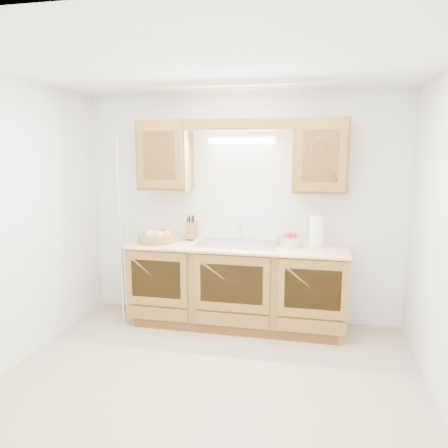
% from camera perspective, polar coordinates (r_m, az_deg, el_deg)
% --- Properties ---
extents(room, '(3.52, 3.50, 2.50)m').
position_cam_1_polar(room, '(3.40, -1.95, -1.18)').
color(room, tan).
rests_on(room, ground).
extents(base_cabinets, '(2.20, 0.60, 0.86)m').
position_cam_1_polar(base_cabinets, '(4.74, 1.71, -8.08)').
color(base_cabinets, brown).
rests_on(base_cabinets, ground).
extents(countertop, '(2.30, 0.63, 0.04)m').
position_cam_1_polar(countertop, '(4.61, 1.70, -2.93)').
color(countertop, '#E5B678').
rests_on(countertop, base_cabinets).
extents(upper_cabinet_left, '(0.55, 0.33, 0.75)m').
position_cam_1_polar(upper_cabinet_left, '(4.86, -7.68, 8.88)').
color(upper_cabinet_left, brown).
rests_on(upper_cabinet_left, room).
extents(upper_cabinet_right, '(0.55, 0.33, 0.75)m').
position_cam_1_polar(upper_cabinet_right, '(4.57, 12.52, 8.67)').
color(upper_cabinet_right, brown).
rests_on(upper_cabinet_right, room).
extents(valance, '(2.20, 0.05, 0.12)m').
position_cam_1_polar(valance, '(4.51, 1.80, 12.89)').
color(valance, brown).
rests_on(valance, room).
extents(fluorescent_fixture, '(0.76, 0.08, 0.08)m').
position_cam_1_polar(fluorescent_fixture, '(4.73, 2.30, 11.01)').
color(fluorescent_fixture, white).
rests_on(fluorescent_fixture, room).
extents(sink, '(0.84, 0.46, 0.36)m').
position_cam_1_polar(sink, '(4.65, 1.75, -3.50)').
color(sink, '#9E9EA3').
rests_on(sink, countertop).
extents(wire_shelf_pole, '(0.03, 0.03, 2.00)m').
position_cam_1_polar(wire_shelf_pole, '(4.72, -13.33, -1.41)').
color(wire_shelf_pole, silver).
rests_on(wire_shelf_pole, ground).
extents(outlet_plate, '(0.08, 0.01, 0.12)m').
position_cam_1_polar(outlet_plate, '(4.79, 13.65, 0.56)').
color(outlet_plate, white).
rests_on(outlet_plate, room).
extents(fruit_basket, '(0.51, 0.51, 0.13)m').
position_cam_1_polar(fruit_basket, '(4.79, -8.77, -1.64)').
color(fruit_basket, olive).
rests_on(fruit_basket, countertop).
extents(knife_block, '(0.12, 0.17, 0.29)m').
position_cam_1_polar(knife_block, '(4.85, -4.43, -0.84)').
color(knife_block, brown).
rests_on(knife_block, countertop).
extents(orange_canister, '(0.08, 0.08, 0.21)m').
position_cam_1_polar(orange_canister, '(4.95, -3.90, -0.57)').
color(orange_canister, '#F25C0D').
rests_on(orange_canister, countertop).
extents(soap_bottle, '(0.11, 0.11, 0.18)m').
position_cam_1_polar(soap_bottle, '(4.96, -4.10, -0.76)').
color(soap_bottle, blue).
rests_on(soap_bottle, countertop).
extents(sponge, '(0.13, 0.09, 0.03)m').
position_cam_1_polar(sponge, '(4.79, 8.64, -2.19)').
color(sponge, '#CC333F').
rests_on(sponge, countertop).
extents(paper_towel, '(0.18, 0.18, 0.38)m').
position_cam_1_polar(paper_towel, '(4.59, 12.05, -0.93)').
color(paper_towel, silver).
rests_on(paper_towel, countertop).
extents(apple_bowl, '(0.28, 0.28, 0.14)m').
position_cam_1_polar(apple_bowl, '(4.60, 8.54, -2.04)').
color(apple_bowl, silver).
rests_on(apple_bowl, countertop).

